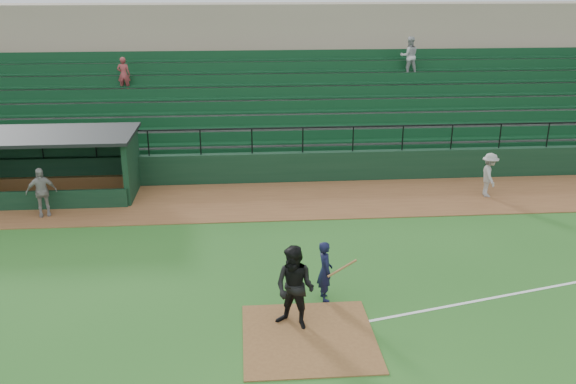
{
  "coord_description": "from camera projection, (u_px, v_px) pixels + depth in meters",
  "views": [
    {
      "loc": [
        -1.42,
        -12.8,
        7.75
      ],
      "look_at": [
        0.0,
        5.0,
        1.4
      ],
      "focal_mm": 37.8,
      "sensor_mm": 36.0,
      "label": 1
    }
  ],
  "objects": [
    {
      "name": "ground",
      "position": [
        304.0,
        315.0,
        14.72
      ],
      "size": [
        90.0,
        90.0,
        0.0
      ],
      "primitive_type": "plane",
      "color": "#265D1E",
      "rests_on": "ground"
    },
    {
      "name": "warning_track",
      "position": [
        282.0,
        200.0,
        22.23
      ],
      "size": [
        40.0,
        4.0,
        0.03
      ],
      "primitive_type": "cube",
      "color": "brown",
      "rests_on": "ground"
    },
    {
      "name": "home_plate_dirt",
      "position": [
        309.0,
        337.0,
        13.78
      ],
      "size": [
        3.0,
        3.0,
        0.03
      ],
      "primitive_type": "cube",
      "color": "brown",
      "rests_on": "ground"
    },
    {
      "name": "stadium_structure",
      "position": [
        269.0,
        96.0,
        29.41
      ],
      "size": [
        38.0,
        13.08,
        6.4
      ],
      "color": "black",
      "rests_on": "ground"
    },
    {
      "name": "dugout",
      "position": [
        17.0,
        160.0,
        22.52
      ],
      "size": [
        8.9,
        3.2,
        2.42
      ],
      "color": "black",
      "rests_on": "ground"
    },
    {
      "name": "batter_at_plate",
      "position": [
        325.0,
        271.0,
        15.19
      ],
      "size": [
        1.02,
        0.68,
        1.58
      ],
      "color": "black",
      "rests_on": "ground"
    },
    {
      "name": "umpire",
      "position": [
        295.0,
        288.0,
        13.9
      ],
      "size": [
        1.24,
        1.17,
        2.03
      ],
      "primitive_type": "imported",
      "rotation": [
        0.0,
        0.0,
        -0.54
      ],
      "color": "black",
      "rests_on": "ground"
    },
    {
      "name": "runner",
      "position": [
        489.0,
        175.0,
        22.35
      ],
      "size": [
        0.74,
        1.13,
        1.65
      ],
      "primitive_type": "imported",
      "rotation": [
        0.0,
        0.0,
        1.45
      ],
      "color": "gray",
      "rests_on": "warning_track"
    },
    {
      "name": "dugout_player_a",
      "position": [
        41.0,
        192.0,
        20.5
      ],
      "size": [
        1.07,
        0.7,
        1.7
      ],
      "primitive_type": "imported",
      "rotation": [
        0.0,
        0.0,
        0.32
      ],
      "color": "gray",
      "rests_on": "warning_track"
    }
  ]
}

